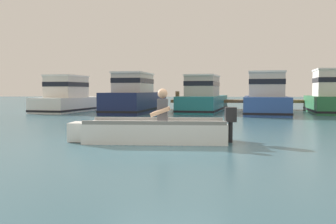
% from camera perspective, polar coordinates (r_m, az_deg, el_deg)
% --- Properties ---
extents(ground_plane, '(120.00, 120.00, 0.00)m').
position_cam_1_polar(ground_plane, '(7.61, -0.55, -5.28)').
color(ground_plane, '#386070').
extents(wooden_dock, '(14.99, 1.64, 1.17)m').
position_cam_1_polar(wooden_dock, '(22.80, 19.71, 1.59)').
color(wooden_dock, brown).
rests_on(wooden_dock, ground).
extents(rowboat_with_person, '(3.70, 1.13, 1.19)m').
position_cam_1_polar(rowboat_with_person, '(8.16, -2.38, -2.93)').
color(rowboat_with_person, white).
rests_on(rowboat_with_person, ground).
extents(moored_boat_white, '(2.83, 5.71, 1.96)m').
position_cam_1_polar(moored_boat_white, '(20.73, -15.12, 2.09)').
color(moored_boat_white, white).
rests_on(moored_boat_white, ground).
extents(moored_boat_navy, '(2.69, 6.81, 2.07)m').
position_cam_1_polar(moored_boat_navy, '(19.37, -5.04, 2.30)').
color(moored_boat_navy, '#19234C').
rests_on(moored_boat_navy, ground).
extents(moored_boat_teal, '(3.09, 6.72, 1.97)m').
position_cam_1_polar(moored_boat_teal, '(20.06, 5.60, 2.18)').
color(moored_boat_teal, '#1E727A').
rests_on(moored_boat_teal, ground).
extents(moored_boat_blue, '(2.88, 5.78, 2.04)m').
position_cam_1_polar(moored_boat_blue, '(18.43, 15.04, 2.05)').
color(moored_boat_blue, '#2D519E').
rests_on(moored_boat_blue, ground).
extents(moored_boat_green, '(2.66, 5.05, 2.22)m').
position_cam_1_polar(moored_boat_green, '(20.23, 23.94, 2.15)').
color(moored_boat_green, '#287042').
rests_on(moored_boat_green, ground).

